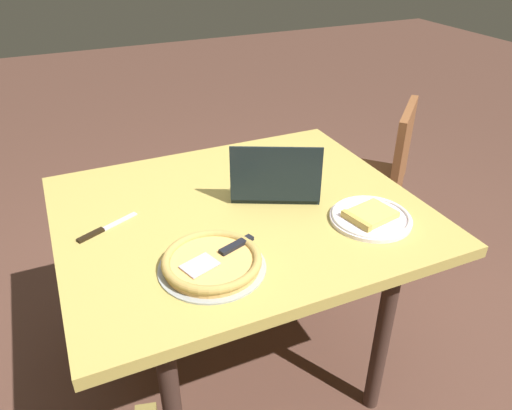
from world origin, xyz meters
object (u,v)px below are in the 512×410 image
Objects in this scene: chair_near at (374,172)px; table_knife at (102,230)px; pizza_plate at (370,217)px; pizza_tray at (212,262)px; dining_table at (240,228)px; laptop at (275,183)px.

table_knife is at bearing 16.97° from chair_near.
pizza_plate reaches higher than table_knife.
pizza_plate is 0.87× the size of pizza_tray.
pizza_plate reaches higher than dining_table.
laptop is at bearing 179.05° from table_knife.
pizza_plate is at bearing 145.95° from dining_table.
pizza_plate is 0.56m from pizza_tray.
pizza_tray is (0.56, 0.02, 0.01)m from pizza_plate.
pizza_plate is (-0.37, 0.25, 0.10)m from dining_table.
laptop is at bearing -164.60° from dining_table.
table_knife is (0.46, -0.05, 0.09)m from dining_table.
pizza_tray is at bearing 128.60° from table_knife.
chair_near is at bearing -151.09° from laptop.
pizza_tray is 1.50× the size of table_knife.
chair_near is (-0.59, -0.73, -0.30)m from pizza_plate.
chair_near is at bearing -153.12° from dining_table.
dining_table is 3.92× the size of pizza_tray.
laptop is 0.36m from pizza_plate.
chair_near is at bearing -146.75° from pizza_tray.
dining_table is at bearing -34.05° from pizza_plate.
chair_near is at bearing -163.03° from table_knife.
chair_near is (-1.41, -0.43, -0.29)m from table_knife.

